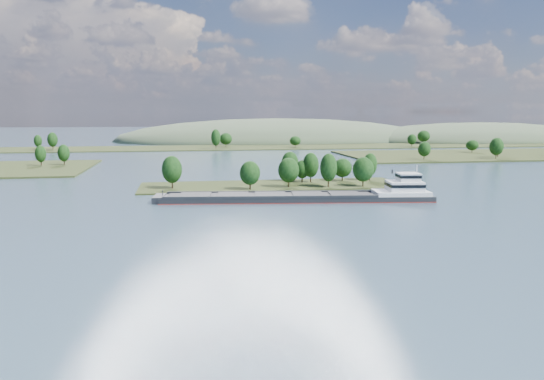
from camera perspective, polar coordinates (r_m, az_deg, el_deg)
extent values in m
plane|color=#334859|center=(145.35, 3.97, -2.83)|extent=(1800.00, 1800.00, 0.00)
cube|color=#273115|center=(203.36, 0.03, 0.42)|extent=(100.00, 30.00, 1.20)
cylinder|color=black|center=(198.07, 6.09, 0.93)|extent=(0.50, 0.50, 4.09)
ellipsoid|color=black|center=(197.47, 6.11, 2.42)|extent=(6.41, 6.41, 10.51)
cylinder|color=black|center=(215.47, 1.94, 1.54)|extent=(0.50, 0.50, 3.86)
ellipsoid|color=black|center=(214.94, 1.94, 2.84)|extent=(7.20, 7.20, 9.94)
cylinder|color=black|center=(196.62, 1.79, 0.84)|extent=(0.50, 0.50, 3.57)
ellipsoid|color=black|center=(196.08, 1.80, 2.15)|extent=(7.94, 7.94, 9.18)
cylinder|color=black|center=(210.85, 3.26, 1.25)|extent=(0.50, 0.50, 2.88)
ellipsoid|color=black|center=(210.42, 3.27, 2.24)|extent=(5.46, 5.46, 7.41)
cylinder|color=black|center=(190.67, -2.38, 0.57)|extent=(0.50, 0.50, 3.37)
ellipsoid|color=black|center=(190.14, -2.38, 1.85)|extent=(7.47, 7.47, 8.66)
cylinder|color=black|center=(196.52, -10.68, 0.74)|extent=(0.50, 0.50, 3.91)
ellipsoid|color=black|center=(195.93, -10.72, 2.19)|extent=(7.35, 7.35, 10.06)
cylinder|color=black|center=(210.82, 4.17, 1.37)|extent=(0.50, 0.50, 3.86)
ellipsoid|color=black|center=(210.28, 4.19, 2.70)|extent=(6.46, 6.46, 9.93)
cylinder|color=black|center=(219.64, 10.46, 1.51)|extent=(0.50, 0.50, 3.64)
ellipsoid|color=black|center=(219.15, 10.50, 2.71)|extent=(5.87, 5.87, 9.36)
cylinder|color=black|center=(201.01, 9.76, 0.90)|extent=(0.50, 0.50, 3.62)
ellipsoid|color=black|center=(200.47, 9.79, 2.20)|extent=(7.92, 7.92, 9.31)
cylinder|color=black|center=(216.11, 7.57, 1.38)|extent=(0.50, 0.50, 3.00)
ellipsoid|color=black|center=(215.68, 7.59, 2.38)|extent=(7.67, 7.67, 7.70)
cylinder|color=black|center=(297.44, -21.45, 2.87)|extent=(0.50, 0.50, 3.51)
ellipsoid|color=black|center=(297.08, -21.50, 3.72)|extent=(6.17, 6.17, 9.02)
cylinder|color=black|center=(298.10, -23.58, 2.75)|extent=(0.50, 0.50, 3.44)
ellipsoid|color=black|center=(297.75, -23.63, 3.59)|extent=(5.63, 5.63, 8.86)
cylinder|color=black|center=(321.46, 16.04, 3.49)|extent=(0.50, 0.50, 3.41)
ellipsoid|color=black|center=(321.15, 16.07, 4.26)|extent=(7.25, 7.25, 8.78)
cylinder|color=black|center=(339.94, 22.95, 3.46)|extent=(0.50, 0.50, 4.08)
ellipsoid|color=black|center=(339.59, 23.00, 4.33)|extent=(8.20, 8.20, 10.49)
cylinder|color=black|center=(354.33, 23.12, 3.60)|extent=(0.50, 0.50, 3.84)
ellipsoid|color=black|center=(354.01, 23.16, 4.39)|extent=(5.54, 5.54, 9.86)
cylinder|color=black|center=(386.44, 20.71, 4.00)|extent=(0.50, 0.50, 2.83)
ellipsoid|color=black|center=(386.22, 20.74, 4.54)|extent=(8.40, 8.40, 7.28)
cube|color=#273115|center=(420.86, -4.98, 4.53)|extent=(900.00, 60.00, 1.20)
cylinder|color=black|center=(432.50, -23.84, 4.26)|extent=(0.50, 0.50, 3.53)
ellipsoid|color=black|center=(432.26, -23.87, 4.85)|extent=(5.83, 5.83, 9.07)
cylinder|color=black|center=(441.46, 14.80, 4.75)|extent=(0.50, 0.50, 3.27)
ellipsoid|color=black|center=(441.23, 14.82, 5.29)|extent=(7.19, 7.19, 8.41)
cylinder|color=black|center=(424.43, -4.98, 4.89)|extent=(0.50, 0.50, 3.64)
ellipsoid|color=black|center=(424.18, -4.99, 5.51)|extent=(9.85, 9.85, 9.37)
cylinder|color=black|center=(479.58, 15.97, 5.01)|extent=(0.50, 0.50, 3.86)
ellipsoid|color=black|center=(479.34, 16.00, 5.60)|extent=(10.76, 10.76, 9.93)
cylinder|color=black|center=(423.80, -22.50, 4.31)|extent=(0.50, 0.50, 4.19)
ellipsoid|color=black|center=(423.51, -22.54, 5.03)|extent=(7.43, 7.43, 10.77)
cylinder|color=black|center=(419.01, 2.51, 4.82)|extent=(0.50, 0.50, 2.90)
ellipsoid|color=black|center=(418.80, 2.51, 5.32)|extent=(8.86, 8.86, 7.46)
cylinder|color=black|center=(400.88, -6.05, 4.76)|extent=(0.50, 0.50, 4.87)
ellipsoid|color=black|center=(400.54, -6.06, 5.64)|extent=(7.01, 7.01, 12.53)
ellipsoid|color=#415238|center=(570.66, 21.50, 4.99)|extent=(260.00, 140.00, 36.00)
ellipsoid|color=#415238|center=(527.69, 0.67, 5.34)|extent=(320.00, 160.00, 44.00)
cube|color=black|center=(170.07, 2.75, -0.98)|extent=(87.47, 21.17, 2.39)
cube|color=maroon|center=(170.15, 2.75, -1.15)|extent=(87.71, 21.41, 0.27)
cube|color=black|center=(174.48, -0.25, -0.23)|extent=(66.83, 8.49, 0.87)
cube|color=black|center=(163.99, -0.09, -0.79)|extent=(66.83, 8.49, 0.87)
cube|color=black|center=(169.26, -0.17, -0.56)|extent=(65.79, 17.49, 0.33)
cube|color=black|center=(169.86, -8.24, -0.50)|extent=(10.76, 10.00, 0.38)
cube|color=black|center=(169.11, -4.22, -0.47)|extent=(10.76, 10.00, 0.38)
cube|color=black|center=(169.21, -0.17, -0.45)|extent=(10.76, 10.00, 0.38)
cube|color=black|center=(170.14, 3.84, -0.42)|extent=(10.76, 10.00, 0.38)
cube|color=black|center=(171.90, 7.80, -0.38)|extent=(10.76, 10.00, 0.38)
cube|color=black|center=(171.55, -12.02, -0.93)|extent=(4.40, 10.08, 2.17)
cylinder|color=black|center=(171.14, -11.68, -0.43)|extent=(0.29, 0.29, 2.39)
cube|color=white|center=(176.15, 13.71, -0.28)|extent=(18.48, 12.42, 1.30)
cube|color=white|center=(176.15, 14.07, 0.42)|extent=(11.81, 9.92, 3.25)
cube|color=black|center=(176.09, 14.08, 0.56)|extent=(12.05, 10.16, 0.98)
cube|color=white|center=(176.11, 14.44, 1.33)|extent=(7.24, 7.24, 2.39)
cube|color=black|center=(176.06, 14.45, 1.47)|extent=(7.48, 7.48, 0.87)
cube|color=white|center=(175.96, 14.46, 1.75)|extent=(7.73, 7.73, 0.22)
cylinder|color=white|center=(176.64, 15.32, 2.17)|extent=(0.24, 0.24, 2.82)
cylinder|color=black|center=(177.82, 12.82, 1.94)|extent=(0.60, 0.60, 1.30)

